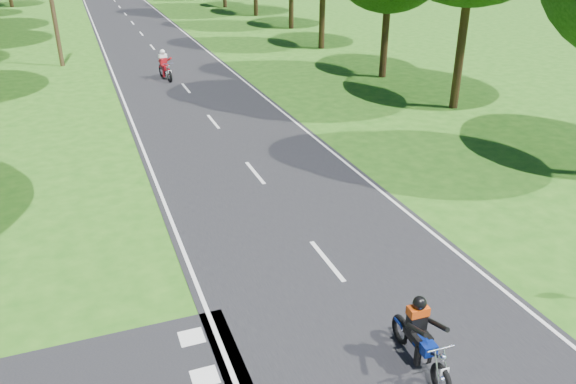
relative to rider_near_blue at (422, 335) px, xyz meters
name	(u,v)px	position (x,y,z in m)	size (l,w,h in m)	color
ground	(364,307)	(-0.10, 2.03, -0.75)	(160.00, 160.00, 0.00)	#235814
main_road	(125,14)	(-0.10, 52.03, -0.74)	(7.00, 140.00, 0.02)	black
road_markings	(126,17)	(-0.24, 50.16, -0.72)	(7.40, 140.00, 0.01)	silver
rider_near_blue	(422,335)	(0.00, 0.00, 0.00)	(0.58, 1.75, 1.46)	navy
rider_far_red	(165,65)	(-0.75, 24.38, 0.07)	(0.64, 1.92, 1.60)	#A90D18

